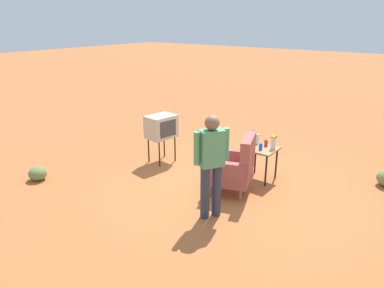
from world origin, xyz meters
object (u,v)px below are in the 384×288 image
side_table (261,153)px  person_standing (211,161)px  armchair (235,166)px  bottle_wine_green (253,138)px  soda_can_blue (261,147)px  soda_can_red (266,143)px  tv_on_stand (161,127)px  bottle_short_clear (257,139)px  flower_vase (274,141)px

side_table → person_standing: size_ratio=0.39×
armchair → bottle_wine_green: size_ratio=3.31×
soda_can_blue → bottle_wine_green: bearing=-112.8°
soda_can_red → soda_can_blue: size_ratio=1.00×
armchair → bottle_wine_green: armchair is taller
side_table → tv_on_stand: size_ratio=0.62×
person_standing → bottle_short_clear: (-1.88, -0.19, -0.20)m
tv_on_stand → bottle_wine_green: tv_on_stand is taller
side_table → soda_can_red: 0.22m
soda_can_red → bottle_wine_green: 0.27m
soda_can_red → flower_vase: 0.20m
tv_on_stand → bottle_short_clear: size_ratio=5.15×
armchair → side_table: (-0.77, 0.13, 0.04)m
flower_vase → tv_on_stand: bearing=-76.5°
soda_can_blue → bottle_wine_green: size_ratio=0.38×
bottle_short_clear → flower_vase: flower_vase is taller
bottle_wine_green → flower_vase: size_ratio=1.21×
soda_can_red → tv_on_stand: bearing=-74.2°
armchair → person_standing: (0.94, 0.13, 0.44)m
bottle_short_clear → side_table: bearing=46.7°
person_standing → soda_can_red: 1.87m
armchair → tv_on_stand: size_ratio=1.03×
side_table → bottle_short_clear: size_ratio=3.19×
side_table → soda_can_blue: size_ratio=5.23×
person_standing → flower_vase: person_standing is taller
soda_can_blue → flower_vase: bearing=139.4°
person_standing → armchair: bearing=-172.1°
person_standing → bottle_short_clear: person_standing is taller
person_standing → side_table: bearing=-179.8°
bottle_wine_green → tv_on_stand: bearing=-76.8°
flower_vase → bottle_short_clear: bearing=-101.3°
bottle_short_clear → soda_can_red: (0.02, 0.20, -0.04)m
soda_can_red → soda_can_blue: 0.24m
tv_on_stand → flower_vase: bearing=103.5°
person_standing → bottle_short_clear: 1.90m
armchair → tv_on_stand: bearing=-99.1°
armchair → soda_can_blue: armchair is taller
person_standing → bottle_wine_green: 1.72m
armchair → side_table: armchair is taller
tv_on_stand → person_standing: bearing=59.3°
tv_on_stand → soda_can_red: size_ratio=8.44×
armchair → person_standing: 1.05m
armchair → soda_can_red: bearing=171.3°
bottle_short_clear → bottle_wine_green: (0.18, -0.00, 0.06)m
soda_can_red → side_table: bearing=-6.0°
person_standing → bottle_short_clear: size_ratio=8.20×
side_table → flower_vase: size_ratio=2.41×
tv_on_stand → person_standing: person_standing is taller
armchair → person_standing: person_standing is taller
bottle_short_clear → bottle_wine_green: size_ratio=0.62×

